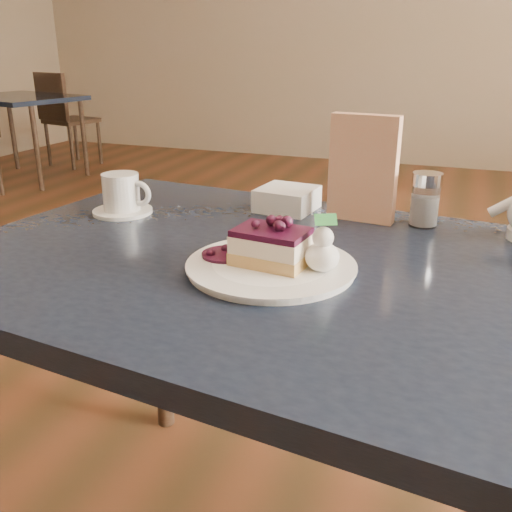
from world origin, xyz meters
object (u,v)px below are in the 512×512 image
(dessert_plate, at_px, (271,267))
(bg_table_far_left, at_px, (28,171))
(main_table, at_px, (283,302))
(cheesecake_slice, at_px, (271,247))
(coffee_set, at_px, (122,196))

(dessert_plate, bearing_deg, bg_table_far_left, 137.32)
(main_table, height_order, bg_table_far_left, main_table)
(dessert_plate, xyz_separation_m, cheesecake_slice, (0.00, 0.00, 0.04))
(main_table, distance_m, cheesecake_slice, 0.13)
(dessert_plate, bearing_deg, coffee_set, 153.97)
(cheesecake_slice, distance_m, coffee_set, 0.46)
(main_table, relative_size, coffee_set, 9.22)
(dessert_plate, bearing_deg, main_table, 83.54)
(main_table, bearing_deg, dessert_plate, -90.00)
(cheesecake_slice, relative_size, coffee_set, 0.93)
(bg_table_far_left, bearing_deg, dessert_plate, -30.05)
(main_table, distance_m, coffee_set, 0.46)
(coffee_set, bearing_deg, bg_table_far_left, 135.40)
(coffee_set, bearing_deg, cheesecake_slice, -26.03)
(cheesecake_slice, relative_size, bg_table_far_left, 0.08)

